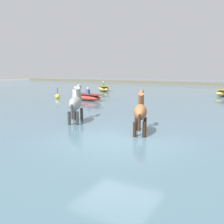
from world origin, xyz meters
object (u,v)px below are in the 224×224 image
(boat_distant_west, at_px, (87,97))
(boat_mid_channel, at_px, (103,88))
(horse_lead_grey, at_px, (76,104))
(horse_trailing_chestnut, at_px, (140,113))
(channel_buoy, at_px, (58,96))
(person_onlooker_left, at_px, (76,98))

(boat_distant_west, xyz_separation_m, boat_mid_channel, (-3.46, 7.83, 0.03))
(horse_lead_grey, relative_size, boat_mid_channel, 0.79)
(horse_trailing_chestnut, distance_m, boat_mid_channel, 18.53)
(horse_lead_grey, height_order, channel_buoy, horse_lead_grey)
(horse_trailing_chestnut, height_order, boat_distant_west, horse_trailing_chestnut)
(boat_distant_west, height_order, boat_mid_channel, boat_mid_channel)
(channel_buoy, bearing_deg, boat_distant_west, 3.85)
(boat_mid_channel, bearing_deg, channel_buoy, -84.82)
(horse_trailing_chestnut, relative_size, boat_distant_west, 0.68)
(boat_distant_west, relative_size, boat_mid_channel, 1.11)
(channel_buoy, bearing_deg, horse_lead_grey, -43.34)
(boat_distant_west, distance_m, person_onlooker_left, 3.03)
(boat_distant_west, bearing_deg, channel_buoy, -176.15)
(boat_distant_west, bearing_deg, horse_trailing_chestnut, -44.00)
(channel_buoy, bearing_deg, horse_trailing_chestnut, -34.53)
(horse_lead_grey, distance_m, person_onlooker_left, 5.05)
(boat_distant_west, xyz_separation_m, person_onlooker_left, (1.12, -2.80, 0.22))
(horse_trailing_chestnut, xyz_separation_m, boat_distant_west, (-7.42, 7.17, -0.48))
(horse_trailing_chestnut, height_order, person_onlooker_left, horse_trailing_chestnut)
(horse_lead_grey, bearing_deg, boat_mid_channel, 117.81)
(boat_distant_west, height_order, channel_buoy, boat_distant_west)
(horse_lead_grey, height_order, person_onlooker_left, horse_lead_grey)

